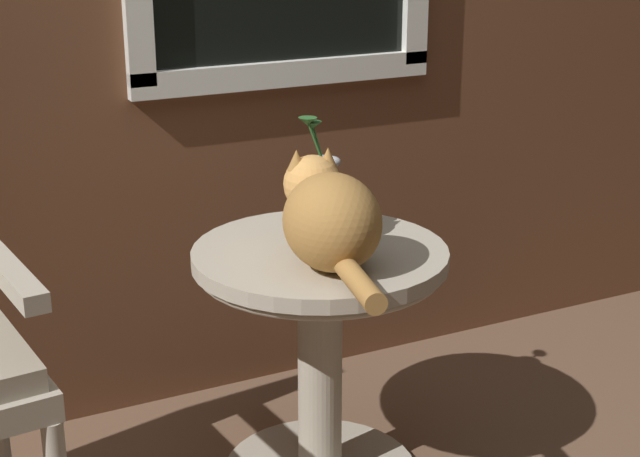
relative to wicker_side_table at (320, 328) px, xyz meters
name	(u,v)px	position (x,y,z in m)	size (l,w,h in m)	color
wicker_side_table	(320,328)	(0.00, 0.00, 0.00)	(0.60, 0.60, 0.61)	#B2A893
cat	(329,216)	(-0.03, -0.10, 0.31)	(0.26, 0.54, 0.23)	#AD7A3D
pewter_vase_with_ivy	(322,197)	(0.05, 0.10, 0.29)	(0.12, 0.12, 0.29)	#99999E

